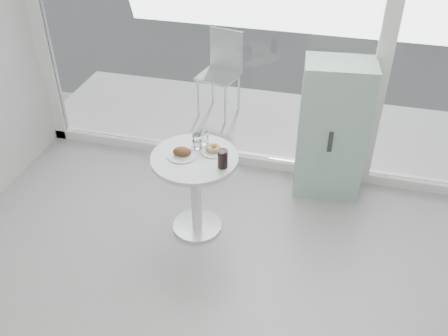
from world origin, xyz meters
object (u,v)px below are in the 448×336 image
(cola_glass, at_px, (223,159))
(patio_chair, at_px, (222,68))
(water_tumbler_b, at_px, (204,138))
(main_table, at_px, (195,178))
(plate_donut, at_px, (214,150))
(water_tumbler_a, at_px, (197,142))
(plate_fritter, at_px, (183,153))
(mint_cabinet, at_px, (332,130))

(cola_glass, bearing_deg, patio_chair, 104.81)
(patio_chair, distance_m, water_tumbler_b, 1.89)
(main_table, height_order, cola_glass, cola_glass)
(water_tumbler_b, xyz_separation_m, cola_glass, (0.24, -0.29, 0.02))
(plate_donut, height_order, water_tumbler_a, water_tumbler_a)
(plate_fritter, relative_size, water_tumbler_b, 1.99)
(plate_donut, xyz_separation_m, cola_glass, (0.13, -0.19, 0.05))
(water_tumbler_a, bearing_deg, water_tumbler_b, 64.68)
(main_table, distance_m, patio_chair, 2.08)
(plate_fritter, xyz_separation_m, cola_glass, (0.36, -0.07, 0.05))
(plate_fritter, bearing_deg, mint_cabinet, 37.70)
(main_table, bearing_deg, water_tumbler_b, 83.31)
(main_table, xyz_separation_m, mint_cabinet, (1.05, 0.88, 0.11))
(water_tumbler_a, bearing_deg, patio_chair, 98.64)
(plate_fritter, xyz_separation_m, water_tumbler_b, (0.12, 0.22, 0.03))
(plate_donut, height_order, water_tumbler_b, water_tumbler_b)
(patio_chair, height_order, water_tumbler_a, patio_chair)
(plate_donut, distance_m, water_tumbler_b, 0.15)
(main_table, distance_m, cola_glass, 0.40)
(mint_cabinet, bearing_deg, patio_chair, 133.00)
(water_tumbler_b, bearing_deg, patio_chair, 100.12)
(water_tumbler_a, height_order, cola_glass, cola_glass)
(plate_fritter, relative_size, cola_glass, 1.59)
(main_table, height_order, patio_chair, patio_chair)
(patio_chair, distance_m, water_tumbler_a, 1.97)
(mint_cabinet, xyz_separation_m, water_tumbler_b, (-1.03, -0.67, 0.16))
(mint_cabinet, height_order, plate_donut, mint_cabinet)
(plate_fritter, relative_size, plate_donut, 1.14)
(plate_fritter, height_order, plate_donut, plate_fritter)
(water_tumbler_a, distance_m, water_tumbler_b, 0.09)
(mint_cabinet, relative_size, patio_chair, 1.35)
(plate_fritter, bearing_deg, water_tumbler_b, 60.67)
(main_table, bearing_deg, patio_chair, 98.46)
(main_table, height_order, mint_cabinet, mint_cabinet)
(main_table, bearing_deg, water_tumbler_a, 95.79)
(main_table, distance_m, mint_cabinet, 1.38)
(water_tumbler_a, bearing_deg, cola_glass, -37.53)
(main_table, bearing_deg, cola_glass, -17.39)
(main_table, height_order, water_tumbler_b, water_tumbler_b)
(mint_cabinet, relative_size, water_tumbler_b, 10.80)
(mint_cabinet, relative_size, plate_fritter, 5.42)
(main_table, bearing_deg, mint_cabinet, 39.88)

